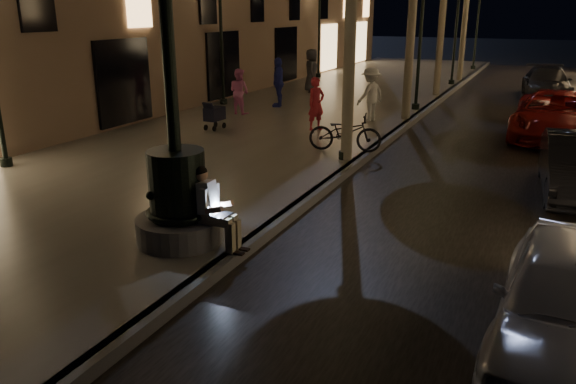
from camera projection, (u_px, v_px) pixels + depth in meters
The scene contains 22 objects.
ground at pixel (417, 120), 19.99m from camera, with size 120.00×120.00×0.00m, color black.
cobble_lane at pixel (507, 126), 18.79m from camera, with size 6.00×45.00×0.02m, color black.
promenade at pixel (313, 109), 21.55m from camera, with size 8.00×45.00×0.20m, color slate.
curb_strip at pixel (417, 117), 19.96m from camera, with size 0.25×45.00×0.20m, color #59595B.
fountain_lamppost at pixel (177, 181), 8.80m from camera, with size 1.40×1.40×5.21m.
seated_man_laptop at pixel (211, 205), 8.65m from camera, with size 0.94×0.32×1.31m.
lamp_curb_a at pixel (348, 33), 13.06m from camera, with size 0.36×0.36×4.81m.
lamp_curb_b at pixel (421, 24), 19.96m from camera, with size 0.36×0.36×4.81m.
lamp_curb_c at pixel (457, 20), 26.86m from camera, with size 0.36×0.36×4.81m.
lamp_curb_d at pixel (478, 18), 33.76m from camera, with size 0.36×0.36×4.81m.
lamp_left_b at pixel (221, 23), 21.06m from camera, with size 0.36×0.36×4.81m.
lamp_left_c at pixel (319, 19), 29.69m from camera, with size 0.36×0.36×4.81m.
stroller at pixel (214, 114), 17.28m from camera, with size 0.43×0.95×0.97m.
car_front at pixel (570, 301), 6.29m from camera, with size 1.56×3.88×1.32m, color #ACADB4.
car_third at pixel (555, 116), 16.86m from camera, with size 2.34×5.08×1.41m, color maroon.
car_rear at pixel (546, 83), 24.46m from camera, with size 1.88×4.62×1.34m, color #2F3034.
pedestrian_red at pixel (316, 104), 17.12m from camera, with size 0.59×0.39×1.61m, color #B62430.
pedestrian_pink at pixel (239, 91), 19.73m from camera, with size 0.77×0.60×1.59m, color pink.
pedestrian_white at pixel (371, 94), 18.56m from camera, with size 1.13×0.65×1.76m, color silver.
pedestrian_blue at pixel (278, 82), 21.17m from camera, with size 1.08×0.45×1.84m, color navy.
pedestrian_dark at pixel (311, 71), 24.85m from camera, with size 0.92×0.60×1.89m, color #353439.
bicycle at pixel (345, 132), 14.64m from camera, with size 0.66×1.90×1.00m, color black.
Camera 1 is at (4.11, -4.91, 3.79)m, focal length 35.00 mm.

